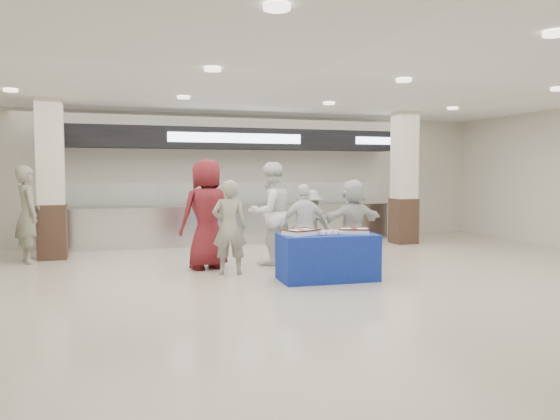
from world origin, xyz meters
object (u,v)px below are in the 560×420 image
object	(u,v)px
display_table	(327,257)
civilian_maroon	(207,214)
sheet_cake_right	(354,230)
soldier_bg	(28,214)
sheet_cake_left	(301,232)
chef_short	(305,226)
soldier_b	(309,226)
civilian_white	(353,221)
soldier_a	(230,227)
chef_tall	(270,213)
cupcake_tray	(329,232)

from	to	relation	value
display_table	civilian_maroon	distance (m)	2.42
sheet_cake_right	soldier_bg	world-z (taller)	soldier_bg
sheet_cake_left	soldier_bg	bearing A→B (deg)	143.60
sheet_cake_right	civilian_maroon	size ratio (longest dim) A/B	0.29
sheet_cake_left	sheet_cake_right	world-z (taller)	sheet_cake_left
chef_short	soldier_b	distance (m)	0.61
chef_short	civilian_white	bearing A→B (deg)	-164.11
chef_short	soldier_bg	world-z (taller)	soldier_bg
soldier_a	chef_tall	size ratio (longest dim) A/B	0.84
civilian_maroon	soldier_bg	xyz separation A→B (m)	(-3.17, 1.65, -0.06)
soldier_b	soldier_bg	size ratio (longest dim) A/B	0.75
cupcake_tray	sheet_cake_right	bearing A→B (deg)	0.51
sheet_cake_left	civilian_white	xyz separation A→B (m)	(1.54, 1.35, 0.01)
display_table	civilian_maroon	xyz separation A→B (m)	(-1.68, 1.64, 0.62)
soldier_b	civilian_white	world-z (taller)	civilian_white
chef_tall	civilian_white	xyz separation A→B (m)	(1.54, -0.36, -0.16)
soldier_b	cupcake_tray	bearing A→B (deg)	83.61
soldier_b	sheet_cake_left	bearing A→B (deg)	68.98
display_table	sheet_cake_right	xyz separation A→B (m)	(0.46, -0.02, 0.42)
sheet_cake_right	soldier_b	world-z (taller)	soldier_b
soldier_a	chef_tall	distance (m)	1.25
chef_short	soldier_bg	bearing A→B (deg)	-20.78
civilian_white	civilian_maroon	bearing A→B (deg)	-16.70
display_table	civilian_white	size ratio (longest dim) A/B	0.96
chef_short	civilian_white	distance (m)	1.10
sheet_cake_left	soldier_b	xyz separation A→B (m)	(0.76, 1.64, -0.10)
civilian_maroon	cupcake_tray	bearing A→B (deg)	120.27
sheet_cake_left	civilian_white	size ratio (longest dim) A/B	0.38
sheet_cake_right	chef_short	bearing A→B (deg)	110.50
chef_tall	chef_short	xyz separation A→B (m)	(0.47, -0.61, -0.20)
soldier_a	civilian_white	bearing A→B (deg)	-158.22
cupcake_tray	soldier_a	distance (m)	1.73
cupcake_tray	soldier_bg	distance (m)	5.88
display_table	civilian_maroon	world-z (taller)	civilian_maroon
chef_short	soldier_a	bearing A→B (deg)	9.85
sheet_cake_left	soldier_bg	size ratio (longest dim) A/B	0.33
soldier_a	sheet_cake_left	bearing A→B (deg)	148.04
sheet_cake_left	soldier_bg	world-z (taller)	soldier_bg
cupcake_tray	soldier_b	bearing A→B (deg)	79.65
sheet_cake_left	chef_tall	bearing A→B (deg)	90.04
soldier_a	chef_short	distance (m)	1.44
sheet_cake_left	sheet_cake_right	size ratio (longest dim) A/B	1.06
sheet_cake_left	civilian_maroon	size ratio (longest dim) A/B	0.31
sheet_cake_left	civilian_maroon	world-z (taller)	civilian_maroon
soldier_a	display_table	bearing A→B (deg)	157.46
chef_tall	soldier_b	world-z (taller)	chef_tall
soldier_a	chef_short	xyz separation A→B (m)	(1.43, 0.17, -0.04)
sheet_cake_left	soldier_b	size ratio (longest dim) A/B	0.43
display_table	soldier_a	world-z (taller)	soldier_a
sheet_cake_left	soldier_bg	distance (m)	5.47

